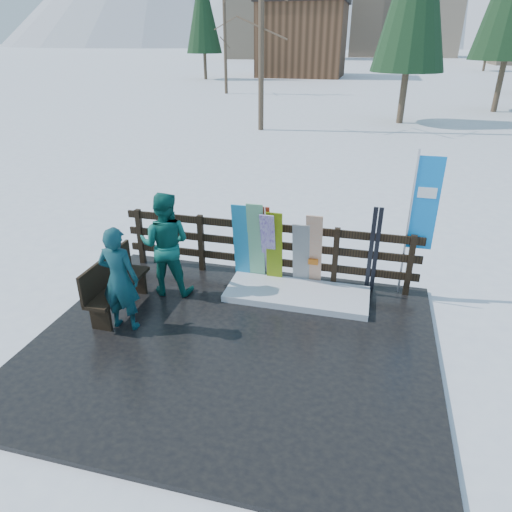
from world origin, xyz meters
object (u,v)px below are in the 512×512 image
(bench, at_px, (114,283))
(person_front, at_px, (119,279))
(snowboard_2, at_px, (274,249))
(snowboard_5, at_px, (314,252))
(snowboard_4, at_px, (301,255))
(rental_flag, at_px, (421,209))
(snowboard_1, at_px, (256,243))
(person_back, at_px, (166,244))
(snowboard_3, at_px, (269,248))
(snowboard_0, at_px, (241,243))

(bench, xyz_separation_m, person_front, (0.39, -0.43, 0.34))
(snowboard_2, xyz_separation_m, snowboard_5, (0.72, -0.00, 0.02))
(snowboard_5, bearing_deg, snowboard_2, 180.00)
(snowboard_4, xyz_separation_m, rental_flag, (1.94, 0.27, 0.96))
(snowboard_2, bearing_deg, bench, -147.19)
(snowboard_1, distance_m, rental_flag, 2.90)
(snowboard_5, xyz_separation_m, person_back, (-2.51, -0.74, 0.19))
(rental_flag, bearing_deg, bench, -159.43)
(snowboard_2, xyz_separation_m, snowboard_3, (-0.11, -0.00, -0.00))
(snowboard_2, bearing_deg, rental_flag, 6.33)
(snowboard_4, xyz_separation_m, snowboard_5, (0.22, -0.00, 0.10))
(snowboard_4, bearing_deg, rental_flag, 7.93)
(snowboard_0, bearing_deg, person_front, -124.90)
(snowboard_3, height_order, snowboard_5, snowboard_5)
(snowboard_0, bearing_deg, snowboard_3, -0.00)
(snowboard_2, bearing_deg, snowboard_0, 180.00)
(snowboard_2, distance_m, person_front, 2.81)
(bench, distance_m, rental_flag, 5.26)
(snowboard_0, distance_m, snowboard_1, 0.29)
(bench, relative_size, snowboard_2, 1.03)
(snowboard_1, height_order, snowboard_5, snowboard_1)
(snowboard_0, bearing_deg, snowboard_1, -0.00)
(snowboard_1, xyz_separation_m, snowboard_2, (0.34, 0.00, -0.07))
(snowboard_4, distance_m, snowboard_5, 0.24)
(snowboard_3, bearing_deg, snowboard_2, 0.00)
(snowboard_1, height_order, snowboard_2, snowboard_1)
(bench, height_order, snowboard_5, snowboard_5)
(person_front, bearing_deg, person_back, -101.86)
(rental_flag, bearing_deg, snowboard_1, -174.44)
(snowboard_0, relative_size, snowboard_1, 0.97)
(snowboard_3, relative_size, person_front, 0.87)
(snowboard_3, bearing_deg, bench, -145.98)
(person_front, height_order, person_back, person_back)
(bench, xyz_separation_m, snowboard_2, (2.39, 1.54, 0.21))
(snowboard_5, relative_size, person_back, 0.82)
(person_front, bearing_deg, snowboard_2, -137.52)
(bench, relative_size, snowboard_0, 0.96)
(bench, xyz_separation_m, rental_flag, (4.82, 1.81, 1.09))
(bench, distance_m, snowboard_0, 2.35)
(snowboard_4, relative_size, person_back, 0.71)
(snowboard_3, height_order, person_front, person_front)
(snowboard_2, xyz_separation_m, snowboard_4, (0.49, 0.00, -0.07))
(bench, bearing_deg, person_back, 53.15)
(snowboard_4, height_order, person_back, person_back)
(snowboard_0, distance_m, snowboard_3, 0.53)
(snowboard_3, relative_size, person_back, 0.80)
(snowboard_3, distance_m, person_front, 2.73)
(snowboard_3, height_order, snowboard_4, snowboard_3)
(snowboard_5, bearing_deg, rental_flag, 8.95)
(snowboard_2, bearing_deg, person_back, -157.56)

